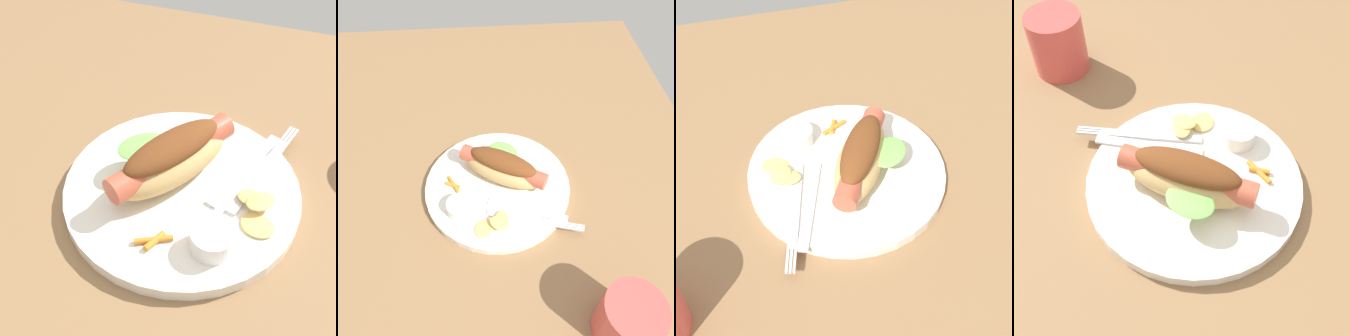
{
  "view_description": "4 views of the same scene",
  "coord_description": "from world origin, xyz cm",
  "views": [
    {
      "loc": [
        -11.79,
        33.01,
        41.47
      ],
      "look_at": [
        -0.35,
        -0.32,
        5.49
      ],
      "focal_mm": 49.95,
      "sensor_mm": 36.0,
      "label": 1
    },
    {
      "loc": [
        -40.0,
        0.14,
        53.51
      ],
      "look_at": [
        -0.07,
        -3.2,
        4.45
      ],
      "focal_mm": 36.5,
      "sensor_mm": 36.0,
      "label": 2
    },
    {
      "loc": [
        -14.65,
        -46.67,
        52.41
      ],
      "look_at": [
        -2.46,
        -3.42,
        3.9
      ],
      "focal_mm": 53.7,
      "sensor_mm": 36.0,
      "label": 3
    },
    {
      "loc": [
        33.14,
        -9.23,
        49.98
      ],
      "look_at": [
        -1.65,
        -3.16,
        4.25
      ],
      "focal_mm": 51.0,
      "sensor_mm": 36.0,
      "label": 4
    }
  ],
  "objects": [
    {
      "name": "chips_pile",
      "position": [
        -10.49,
        -0.4,
        2.28
      ],
      "size": [
        5.32,
        6.98,
        1.55
      ],
      "color": "#E6C169",
      "rests_on": "plate"
    },
    {
      "name": "hot_dog",
      "position": [
        0.49,
        -2.8,
        4.69
      ],
      "size": [
        13.46,
        16.4,
        6.06
      ],
      "rotation": [
        0.0,
        0.0,
        4.18
      ],
      "color": "tan",
      "rests_on": "plate"
    },
    {
      "name": "fork",
      "position": [
        -10.0,
        -7.25,
        1.8
      ],
      "size": [
        5.77,
        16.7,
        0.4
      ],
      "rotation": [
        0.0,
        0.0,
        4.44
      ],
      "color": "silver",
      "rests_on": "plate"
    },
    {
      "name": "ground_plane",
      "position": [
        0.0,
        0.0,
        -0.9
      ],
      "size": [
        120.0,
        90.0,
        1.8
      ],
      "primitive_type": "cube",
      "color": "olive"
    },
    {
      "name": "sauce_ramekin",
      "position": [
        -6.97,
        5.38,
        2.83
      ],
      "size": [
        4.55,
        4.55,
        2.45
      ],
      "primitive_type": "cylinder",
      "color": "white",
      "rests_on": "plate"
    },
    {
      "name": "drinking_cup",
      "position": [
        -28.08,
        -17.58,
        4.68
      ],
      "size": [
        8.28,
        8.28,
        9.35
      ],
      "primitive_type": "cylinder",
      "color": "#D84C47",
      "rests_on": "ground_plane"
    },
    {
      "name": "plate",
      "position": [
        -1.58,
        -1.61,
        0.8
      ],
      "size": [
        27.2,
        27.2,
        1.6
      ],
      "primitive_type": "cylinder",
      "color": "white",
      "rests_on": "ground_plane"
    },
    {
      "name": "knife",
      "position": [
        -7.92,
        -6.53,
        1.78
      ],
      "size": [
        6.3,
        14.0,
        0.36
      ],
      "primitive_type": "cube",
      "rotation": [
        0.0,
        0.0,
        4.36
      ],
      "color": "silver",
      "rests_on": "plate"
    },
    {
      "name": "carrot_garnish",
      "position": [
        -1.23,
        6.71,
        1.94
      ],
      "size": [
        3.96,
        2.72,
        0.72
      ],
      "color": "orange",
      "rests_on": "plate"
    }
  ]
}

